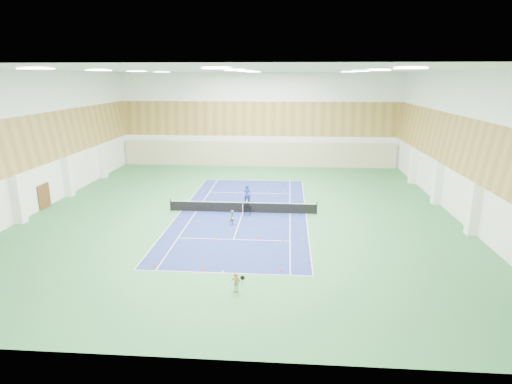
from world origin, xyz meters
TOP-DOWN VIEW (x-y plane):
  - ground at (0.00, 0.00)m, footprint 40.00×40.00m
  - room_shell at (0.00, 0.00)m, footprint 36.00×40.00m
  - wood_cladding at (0.00, 0.00)m, footprint 36.00×40.00m
  - ceiling_light_grid at (0.00, 0.00)m, footprint 21.40×25.40m
  - court_surface at (0.00, 0.00)m, footprint 10.97×23.77m
  - tennis_balls_scatter at (0.00, 0.00)m, footprint 10.57×22.77m
  - tennis_net at (0.00, 0.00)m, footprint 12.80×0.10m
  - back_curtain at (0.00, 19.75)m, footprint 35.40×0.16m
  - door_left_b at (-17.92, 0.00)m, footprint 0.08×1.80m
  - coach at (0.16, 2.52)m, footprint 0.77×0.59m
  - child_court at (-0.46, -3.20)m, footprint 0.75×0.72m
  - child_apron at (1.13, -14.11)m, footprint 0.69×0.49m
  - ball_cart at (0.46, -0.60)m, footprint 0.59×0.59m
  - cone_svc_a at (-3.33, -5.99)m, footprint 0.18×0.18m
  - cone_svc_b at (-1.31, -6.71)m, footprint 0.21×0.21m
  - cone_svc_c at (1.79, -6.28)m, footprint 0.22×0.22m
  - cone_svc_d at (3.60, -6.34)m, footprint 0.20×0.20m
  - cone_base_a at (-4.33, -11.29)m, footprint 0.22×0.22m
  - cone_base_b at (-1.26, -11.52)m, footprint 0.19×0.19m
  - cone_base_c at (0.82, -12.25)m, footprint 0.22×0.22m
  - cone_base_d at (3.55, -11.40)m, footprint 0.17×0.17m

SIDE VIEW (x-z plane):
  - ground at x=0.00m, z-range 0.00..0.00m
  - court_surface at x=0.00m, z-range 0.00..0.01m
  - tennis_balls_scatter at x=0.00m, z-range 0.01..0.08m
  - cone_base_d at x=3.55m, z-range 0.00..0.19m
  - cone_svc_a at x=-3.33m, z-range 0.00..0.20m
  - cone_base_b at x=-1.26m, z-range 0.00..0.21m
  - cone_svc_d at x=3.60m, z-range 0.00..0.22m
  - cone_svc_b at x=-1.31m, z-range 0.00..0.23m
  - cone_svc_c at x=1.79m, z-range 0.00..0.24m
  - cone_base_a at x=-4.33m, z-range 0.00..0.24m
  - cone_base_c at x=0.82m, z-range 0.00..0.25m
  - ball_cart at x=0.46m, z-range 0.00..0.94m
  - child_apron at x=1.13m, z-range 0.00..1.09m
  - tennis_net at x=0.00m, z-range 0.00..1.10m
  - child_court at x=-0.46m, z-range 0.00..1.22m
  - coach at x=0.16m, z-range 0.00..1.87m
  - door_left_b at x=-17.92m, z-range 0.00..2.20m
  - back_curtain at x=0.00m, z-range 0.00..3.20m
  - room_shell at x=0.00m, z-range 0.00..12.00m
  - wood_cladding at x=0.00m, z-range 4.00..12.00m
  - ceiling_light_grid at x=0.00m, z-range 11.89..11.95m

